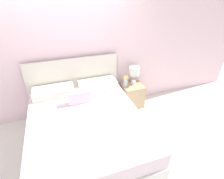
# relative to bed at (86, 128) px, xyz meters

# --- Properties ---
(ground_plane) EXTENTS (12.00, 12.00, 0.00)m
(ground_plane) POSITION_rel_bed_xyz_m (0.00, 0.98, -0.34)
(ground_plane) COLOR silver
(wall_back) EXTENTS (8.00, 0.06, 2.60)m
(wall_back) POSITION_rel_bed_xyz_m (0.00, 1.05, 0.96)
(wall_back) COLOR silver
(wall_back) RESTS_ON ground_plane
(bed) EXTENTS (1.76, 2.10, 1.20)m
(bed) POSITION_rel_bed_xyz_m (0.00, 0.00, 0.00)
(bed) COLOR white
(bed) RESTS_ON ground_plane
(nightstand) EXTENTS (0.45, 0.42, 0.51)m
(nightstand) POSITION_rel_bed_xyz_m (1.20, 0.76, -0.08)
(nightstand) COLOR tan
(nightstand) RESTS_ON ground_plane
(table_lamp) EXTENTS (0.22, 0.22, 0.40)m
(table_lamp) POSITION_rel_bed_xyz_m (1.23, 0.81, 0.47)
(table_lamp) COLOR white
(table_lamp) RESTS_ON nightstand
(flower_vase) EXTENTS (0.11, 0.11, 0.25)m
(flower_vase) POSITION_rel_bed_xyz_m (1.05, 0.81, 0.32)
(flower_vase) COLOR silver
(flower_vase) RESTS_ON nightstand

